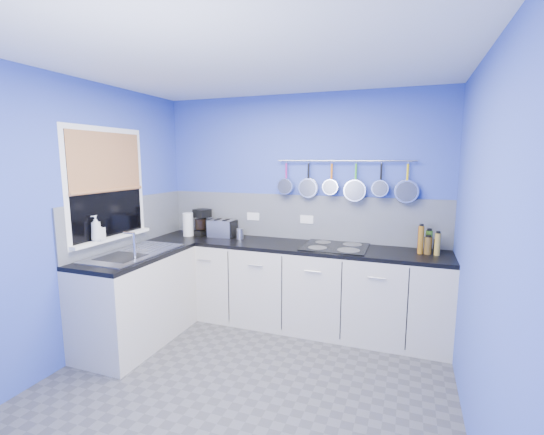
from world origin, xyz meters
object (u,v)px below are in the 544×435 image
Objects in this scene: paper_towel at (188,224)px; hob at (335,247)px; soap_bottle_b at (99,231)px; coffee_maker at (201,222)px; canister at (240,234)px; soap_bottle_a at (96,228)px; toaster at (222,228)px.

paper_towel is 1.75m from hob.
soap_bottle_b is at bearing -151.24° from hob.
coffee_maker reaches higher than paper_towel.
canister is at bearing 3.79° from paper_towel.
coffee_maker is 0.47× the size of hob.
soap_bottle_a is 0.78× the size of coffee_maker.
soap_bottle_a reaches higher than hob.
hob is at bearing 0.51° from paper_towel.
soap_bottle_b reaches higher than canister.
toaster is at bearing 176.79° from hob.
soap_bottle_a is 1.39m from toaster.
soap_bottle_b reaches higher than coffee_maker.
toaster is 1.35m from hob.
hob is at bearing 29.57° from soap_bottle_a.
soap_bottle_b is at bearing 90.00° from soap_bottle_a.
canister is at bearing 52.00° from soap_bottle_a.
soap_bottle_b is 1.44× the size of canister.
paper_towel is 0.65m from canister.
canister is 1.10m from hob.
paper_towel is 0.89× the size of toaster.
soap_bottle_b is 1.46m from canister.
paper_towel reaches higher than canister.
coffee_maker is (0.38, 1.23, -0.12)m from soap_bottle_a.
coffee_maker is at bearing 176.55° from hob.
coffee_maker is (0.38, 1.20, -0.08)m from soap_bottle_b.
soap_bottle_b is at bearing -123.53° from toaster.
canister is (0.91, 1.16, -0.21)m from soap_bottle_a.
canister is (0.25, -0.05, -0.04)m from toaster.
toaster is at bearing 60.64° from soap_bottle_b.
soap_bottle_a is 2.00× the size of canister.
canister is (0.91, 1.13, -0.18)m from soap_bottle_b.
hob is (1.34, -0.08, -0.09)m from toaster.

